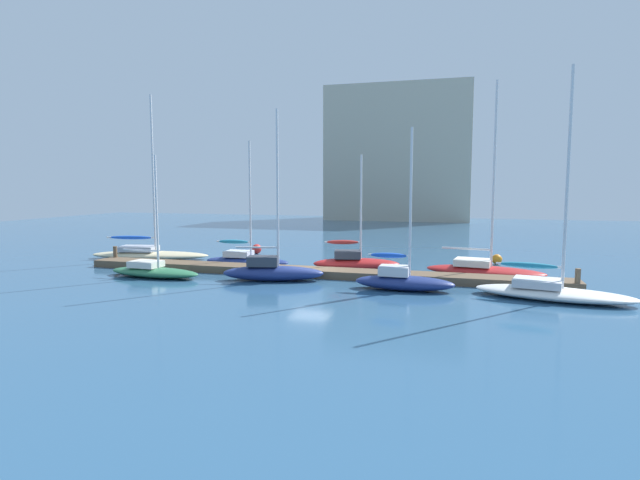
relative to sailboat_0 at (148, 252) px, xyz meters
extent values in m
plane|color=#2D567A|center=(13.90, -3.50, -0.49)|extent=(120.00, 120.00, 0.00)
cube|color=brown|center=(13.90, -3.50, -0.26)|extent=(30.19, 1.86, 0.46)
cylinder|color=brown|center=(-0.79, -2.72, 0.13)|extent=(0.28, 0.28, 1.24)
cylinder|color=brown|center=(28.60, -4.28, 0.13)|extent=(0.28, 0.28, 1.24)
ellipsoid|color=beige|center=(0.13, 0.03, -0.20)|extent=(9.28, 4.15, 0.59)
cube|color=#9EA3AD|center=(-0.75, -0.15, 0.29)|extent=(2.97, 2.21, 0.38)
cylinder|color=silver|center=(0.57, 0.11, 5.85)|extent=(0.15, 0.15, 11.50)
cylinder|color=silver|center=(-1.28, -0.25, 1.12)|extent=(3.72, 0.85, 0.12)
ellipsoid|color=blue|center=(-1.28, -0.25, 1.12)|extent=(3.40, 1.01, 0.28)
ellipsoid|color=#2D7047|center=(4.97, -6.57, -0.20)|extent=(6.10, 2.22, 0.58)
cube|color=silver|center=(4.37, -6.54, 0.28)|extent=(1.87, 1.42, 0.38)
cylinder|color=silver|center=(5.27, -6.59, 3.44)|extent=(0.14, 0.14, 6.71)
cylinder|color=silver|center=(4.01, -6.52, 1.10)|extent=(2.53, 0.24, 0.11)
ellipsoid|color=navy|center=(8.52, -1.01, -0.18)|extent=(6.03, 2.15, 0.62)
cube|color=silver|center=(7.93, -1.03, 0.34)|extent=(1.84, 1.41, 0.41)
cylinder|color=silver|center=(8.82, -1.00, 4.06)|extent=(0.14, 0.14, 7.85)
cylinder|color=silver|center=(7.57, -1.05, 1.16)|extent=(2.51, 0.20, 0.11)
ellipsoid|color=teal|center=(7.57, -1.05, 1.16)|extent=(2.26, 0.45, 0.28)
ellipsoid|color=navy|center=(12.29, -5.66, -0.06)|extent=(6.06, 2.98, 0.87)
cube|color=#333842|center=(11.72, -5.80, 0.66)|extent=(1.97, 1.51, 0.56)
cylinder|color=silver|center=(12.57, -5.59, 4.84)|extent=(0.14, 0.14, 8.93)
cylinder|color=silver|center=(11.38, -5.89, 1.45)|extent=(2.41, 0.71, 0.11)
ellipsoid|color=#B21E1E|center=(16.08, -0.47, -0.11)|extent=(5.93, 3.11, 0.76)
cube|color=#333842|center=(15.53, -0.59, 0.52)|extent=(1.95, 1.68, 0.50)
cylinder|color=silver|center=(16.35, -0.41, 3.63)|extent=(0.13, 0.13, 6.71)
cylinder|color=silver|center=(15.20, -0.67, 1.33)|extent=(2.34, 0.63, 0.11)
ellipsoid|color=#B72D28|center=(15.20, -0.67, 1.33)|extent=(2.16, 0.82, 0.28)
ellipsoid|color=navy|center=(19.93, -6.24, -0.11)|extent=(5.25, 1.73, 0.77)
cube|color=silver|center=(19.40, -6.24, 0.53)|extent=(1.58, 1.20, 0.50)
cylinder|color=silver|center=(20.19, -6.24, 4.13)|extent=(0.13, 0.13, 7.71)
cylinder|color=silver|center=(19.09, -6.24, 1.33)|extent=(2.20, 0.12, 0.11)
ellipsoid|color=blue|center=(19.09, -6.24, 1.33)|extent=(1.98, 0.37, 0.28)
ellipsoid|color=#B21E1E|center=(24.11, -0.70, -0.18)|extent=(7.30, 3.32, 0.62)
cube|color=silver|center=(23.41, -0.61, 0.33)|extent=(2.32, 1.95, 0.40)
cylinder|color=silver|center=(24.45, -0.75, 5.63)|extent=(0.14, 0.14, 11.00)
cylinder|color=silver|center=(22.99, -0.55, 1.15)|extent=(2.95, 0.51, 0.11)
ellipsoid|color=white|center=(27.15, -6.52, -0.20)|extent=(7.66, 3.82, 0.58)
cube|color=silver|center=(26.43, -6.38, 0.28)|extent=(2.49, 2.11, 0.38)
cylinder|color=silver|center=(27.51, -6.59, 5.32)|extent=(0.14, 0.14, 10.46)
cylinder|color=silver|center=(26.00, -6.30, 1.11)|extent=(3.04, 0.70, 0.12)
ellipsoid|color=teal|center=(26.00, -6.30, 1.11)|extent=(2.79, 0.89, 0.28)
sphere|color=red|center=(6.64, 5.05, -0.10)|extent=(0.78, 0.78, 0.78)
sphere|color=orange|center=(25.05, 4.59, -0.14)|extent=(0.71, 0.71, 0.71)
cube|color=#BCB299|center=(11.93, 50.18, 9.96)|extent=(22.37, 10.06, 20.90)
camera|label=1|loc=(23.18, -33.19, 5.02)|focal=28.92mm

